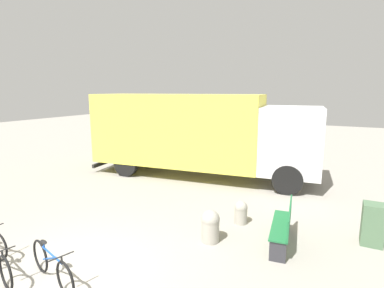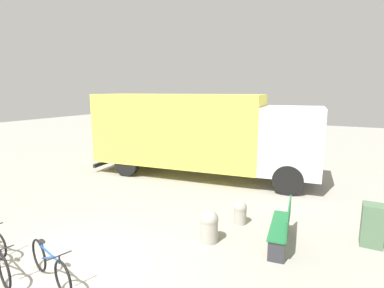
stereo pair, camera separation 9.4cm
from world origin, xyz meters
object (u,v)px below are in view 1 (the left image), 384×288
Objects in this scene: utility_box at (373,224)px; delivery_truck at (198,132)px; park_bench at (284,224)px; bicycle_far at (52,266)px; bollard_far_bench at (241,212)px; bollard_near_bench at (210,225)px.

delivery_truck is at bearing 151.55° from utility_box.
bicycle_far is (-3.59, -3.40, -0.16)m from park_bench.
utility_box is (3.07, 0.28, 0.16)m from bollard_far_bench.
park_bench is at bearing -153.20° from utility_box.
bollard_near_bench is at bearing 105.19° from park_bench.
utility_box reaches higher than bollard_far_bench.
bollard_near_bench is at bearing -67.49° from delivery_truck.
bollard_far_bench is (2.36, 4.04, -0.02)m from bicycle_far.
bicycle_far is 2.69× the size of bollard_far_bench.
bicycle_far is at bearing 126.91° from park_bench.
bicycle_far is at bearing -141.45° from utility_box.
bollard_far_bench is (-1.24, 0.64, -0.18)m from park_bench.
utility_box is at bearing 5.21° from bollard_far_bench.
bollard_near_bench is at bearing -155.53° from utility_box.
delivery_truck is 7.04m from utility_box.
utility_box reaches higher than park_bench.
bicycle_far is at bearing -120.23° from bollard_far_bench.
delivery_truck is 12.04× the size of bollard_near_bench.
bollard_far_bench is (0.35, 1.27, -0.08)m from bollard_near_bench.
bicycle_far is 3.42m from bollard_near_bench.
bollard_near_bench is 3.75m from utility_box.
park_bench is 1.76× the size of utility_box.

